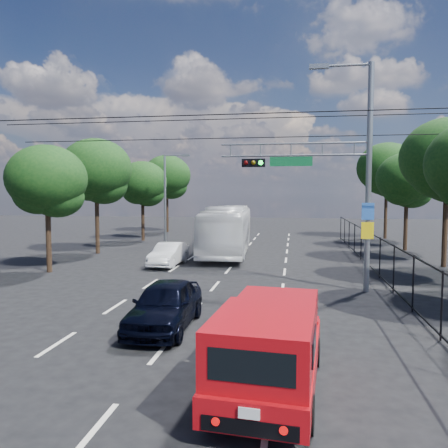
% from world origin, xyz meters
% --- Properties ---
extents(ground, '(120.00, 120.00, 0.00)m').
position_xyz_m(ground, '(0.00, 0.00, 0.00)').
color(ground, black).
rests_on(ground, ground).
extents(lane_markings, '(6.12, 38.00, 0.01)m').
position_xyz_m(lane_markings, '(-0.00, 14.00, 0.01)').
color(lane_markings, beige).
rests_on(lane_markings, ground).
extents(signal_mast, '(6.43, 0.39, 9.50)m').
position_xyz_m(signal_mast, '(5.28, 7.99, 5.24)').
color(signal_mast, slate).
rests_on(signal_mast, ground).
extents(streetlight_left, '(2.09, 0.22, 7.08)m').
position_xyz_m(streetlight_left, '(-6.33, 22.00, 3.94)').
color(streetlight_left, slate).
rests_on(streetlight_left, ground).
extents(utility_wires, '(22.00, 5.04, 0.74)m').
position_xyz_m(utility_wires, '(0.00, 8.83, 7.23)').
color(utility_wires, black).
rests_on(utility_wires, ground).
extents(fence_right, '(0.06, 34.03, 2.00)m').
position_xyz_m(fence_right, '(7.60, 12.17, 1.03)').
color(fence_right, black).
rests_on(fence_right, ground).
extents(tree_right_c, '(5.10, 5.10, 8.29)m').
position_xyz_m(tree_right_c, '(11.82, 15.02, 5.73)').
color(tree_right_c, black).
rests_on(tree_right_c, ground).
extents(tree_right_d, '(4.32, 4.32, 7.02)m').
position_xyz_m(tree_right_d, '(11.42, 22.02, 4.85)').
color(tree_right_d, black).
rests_on(tree_right_d, ground).
extents(tree_right_e, '(5.28, 5.28, 8.58)m').
position_xyz_m(tree_right_e, '(11.62, 30.02, 5.94)').
color(tree_right_e, black).
rests_on(tree_right_e, ground).
extents(tree_left_b, '(4.08, 4.08, 6.63)m').
position_xyz_m(tree_left_b, '(-9.18, 10.02, 4.58)').
color(tree_left_b, black).
rests_on(tree_left_b, ground).
extents(tree_left_c, '(4.80, 4.80, 7.80)m').
position_xyz_m(tree_left_c, '(-9.78, 17.02, 5.40)').
color(tree_left_c, black).
rests_on(tree_left_c, ground).
extents(tree_left_d, '(4.20, 4.20, 6.83)m').
position_xyz_m(tree_left_d, '(-9.38, 25.02, 4.72)').
color(tree_left_d, black).
rests_on(tree_left_d, ground).
extents(tree_left_e, '(4.92, 4.92, 7.99)m').
position_xyz_m(tree_left_e, '(-9.58, 33.02, 5.53)').
color(tree_left_e, black).
rests_on(tree_left_e, ground).
extents(red_pickup, '(2.30, 5.30, 1.92)m').
position_xyz_m(red_pickup, '(2.99, -1.96, 1.02)').
color(red_pickup, black).
rests_on(red_pickup, ground).
extents(navy_hatchback, '(1.80, 4.34, 1.47)m').
position_xyz_m(navy_hatchback, '(-0.45, 1.88, 0.74)').
color(navy_hatchback, black).
rests_on(navy_hatchback, ground).
extents(white_bus, '(3.43, 11.75, 3.23)m').
position_xyz_m(white_bus, '(-1.04, 18.45, 1.62)').
color(white_bus, silver).
rests_on(white_bus, ground).
extents(white_van, '(1.49, 3.93, 1.28)m').
position_xyz_m(white_van, '(-3.61, 13.05, 0.64)').
color(white_van, white).
rests_on(white_van, ground).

